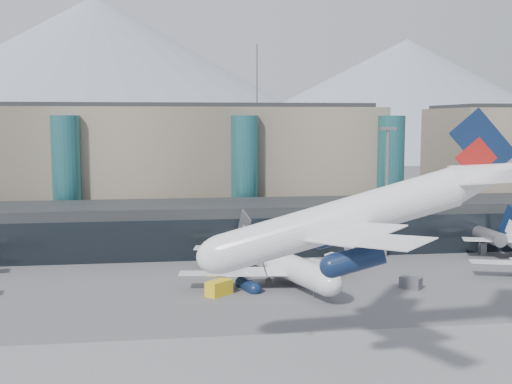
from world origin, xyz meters
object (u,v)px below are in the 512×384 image
lightmast_mid (387,184)px  veh_g (290,269)px  hero_jet (369,204)px  jet_parked_mid (276,254)px  veh_h (219,288)px  veh_b (211,271)px  veh_c (411,283)px  veh_d (331,257)px

lightmast_mid → veh_g: lightmast_mid is taller
hero_jet → veh_g: hero_jet is taller
jet_parked_mid → veh_h: bearing=110.3°
veh_h → veh_b: bearing=49.7°
veh_c → veh_d: bearing=153.9°
veh_g → veh_c: bearing=23.9°
hero_jet → veh_h: 36.77m
lightmast_mid → hero_jet: 57.35m
lightmast_mid → veh_g: size_ratio=11.27×
jet_parked_mid → veh_g: size_ratio=16.09×
jet_parked_mid → veh_b: bearing=47.6°
jet_parked_mid → veh_d: 18.74m
lightmast_mid → veh_g: bearing=-152.7°
jet_parked_mid → veh_g: (3.34, 4.53, -3.78)m
jet_parked_mid → hero_jet: bearing=167.6°
lightmast_mid → hero_jet: size_ratio=0.67×
veh_b → veh_h: (0.38, -12.97, 0.38)m
veh_b → veh_h: bearing=175.8°
hero_jet → veh_h: bearing=124.7°
veh_d → veh_g: (-9.66, -8.45, -0.07)m
hero_jet → jet_parked_mid: 40.24m
veh_c → hero_jet: bearing=-75.5°
veh_b → veh_d: 25.03m
hero_jet → jet_parked_mid: size_ratio=1.05×
veh_d → veh_h: 31.48m
veh_b → veh_c: size_ratio=0.80×
veh_c → veh_b: bearing=-158.7°
veh_d → veh_h: size_ratio=0.61×
veh_c → veh_d: size_ratio=1.30×
veh_c → jet_parked_mid: bearing=-158.1°
veh_g → veh_h: 18.66m
veh_c → veh_d: (-7.67, 21.46, -0.20)m
hero_jet → veh_c: 37.69m
hero_jet → jet_parked_mid: (-4.00, 37.74, -13.39)m
veh_d → veh_h: veh_h is taller
jet_parked_mid → veh_c: (20.67, -8.47, -3.51)m
lightmast_mid → veh_b: bearing=-163.0°
veh_d → veh_h: (-23.25, -21.22, 0.42)m
veh_b → veh_c: veh_c is taller
hero_jet → veh_b: (-14.64, 42.47, -17.06)m
lightmast_mid → veh_b: 39.49m
jet_parked_mid → veh_h: size_ratio=8.78×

